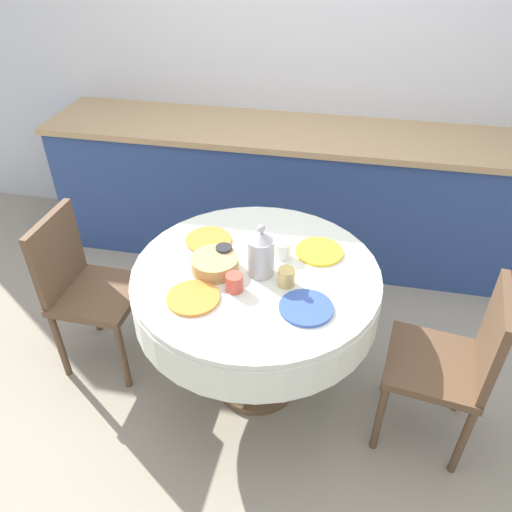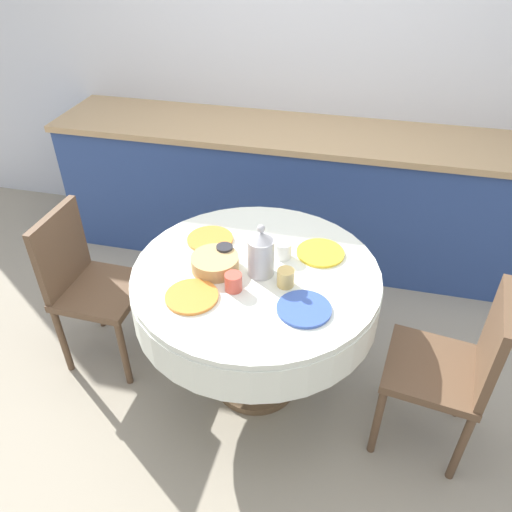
{
  "view_description": "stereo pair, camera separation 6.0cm",
  "coord_description": "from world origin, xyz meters",
  "views": [
    {
      "loc": [
        0.35,
        -1.72,
        2.12
      ],
      "look_at": [
        0.0,
        0.0,
        0.83
      ],
      "focal_mm": 35.0,
      "sensor_mm": 36.0,
      "label": 1
    },
    {
      "loc": [
        0.41,
        -1.71,
        2.12
      ],
      "look_at": [
        0.0,
        0.0,
        0.83
      ],
      "focal_mm": 35.0,
      "sensor_mm": 36.0,
      "label": 2
    }
  ],
  "objects": [
    {
      "name": "wall_back",
      "position": [
        0.0,
        1.6,
        1.3
      ],
      "size": [
        7.0,
        0.05,
        2.6
      ],
      "color": "silver",
      "rests_on": "ground_plane"
    },
    {
      "name": "dining_table",
      "position": [
        0.0,
        0.0,
        0.62
      ],
      "size": [
        1.12,
        1.12,
        0.75
      ],
      "color": "brown",
      "rests_on": "ground_plane"
    },
    {
      "name": "kitchen_counter",
      "position": [
        0.0,
        1.27,
        0.45
      ],
      "size": [
        3.24,
        0.64,
        0.91
      ],
      "color": "#2D4784",
      "rests_on": "ground_plane"
    },
    {
      "name": "plate_far_right",
      "position": [
        0.26,
        0.19,
        0.76
      ],
      "size": [
        0.22,
        0.22,
        0.01
      ],
      "primitive_type": "cylinder",
      "color": "yellow",
      "rests_on": "dining_table"
    },
    {
      "name": "cup_far_left",
      "position": [
        -0.16,
        0.04,
        0.79
      ],
      "size": [
        0.07,
        0.07,
        0.08
      ],
      "primitive_type": "cylinder",
      "color": "#28282D",
      "rests_on": "dining_table"
    },
    {
      "name": "cup_near_right",
      "position": [
        0.15,
        -0.07,
        0.79
      ],
      "size": [
        0.07,
        0.07,
        0.08
      ],
      "primitive_type": "cylinder",
      "color": "#DBB766",
      "rests_on": "dining_table"
    },
    {
      "name": "chair_left",
      "position": [
        0.89,
        -0.13,
        0.5
      ],
      "size": [
        0.45,
        0.45,
        0.88
      ],
      "rotation": [
        0.0,
        0.0,
        1.43
      ],
      "color": "brown",
      "rests_on": "ground_plane"
    },
    {
      "name": "chair_right",
      "position": [
        -0.9,
        0.03,
        0.5
      ],
      "size": [
        0.41,
        0.41,
        0.88
      ],
      "rotation": [
        0.0,
        0.0,
        -1.6
      ],
      "color": "brown",
      "rests_on": "ground_plane"
    },
    {
      "name": "coffee_carafe",
      "position": [
        0.02,
        -0.01,
        0.86
      ],
      "size": [
        0.12,
        0.12,
        0.25
      ],
      "color": "#B2B2B7",
      "rests_on": "dining_table"
    },
    {
      "name": "ground_plane",
      "position": [
        0.0,
        0.0,
        0.0
      ],
      "size": [
        12.0,
        12.0,
        0.0
      ],
      "primitive_type": "plane",
      "color": "#9E937F"
    },
    {
      "name": "plate_near_left",
      "position": [
        -0.22,
        -0.24,
        0.76
      ],
      "size": [
        0.22,
        0.22,
        0.01
      ],
      "primitive_type": "cylinder",
      "color": "orange",
      "rests_on": "dining_table"
    },
    {
      "name": "cup_far_right",
      "position": [
        0.1,
        0.13,
        0.79
      ],
      "size": [
        0.07,
        0.07,
        0.08
      ],
      "primitive_type": "cylinder",
      "color": "white",
      "rests_on": "dining_table"
    },
    {
      "name": "plate_far_left",
      "position": [
        -0.27,
        0.18,
        0.76
      ],
      "size": [
        0.22,
        0.22,
        0.01
      ],
      "primitive_type": "cylinder",
      "color": "orange",
      "rests_on": "dining_table"
    },
    {
      "name": "plate_near_right",
      "position": [
        0.25,
        -0.21,
        0.76
      ],
      "size": [
        0.22,
        0.22,
        0.01
      ],
      "primitive_type": "cylinder",
      "color": "#3856AD",
      "rests_on": "dining_table"
    },
    {
      "name": "bread_basket",
      "position": [
        -0.18,
        -0.03,
        0.79
      ],
      "size": [
        0.21,
        0.21,
        0.07
      ],
      "primitive_type": "cylinder",
      "color": "tan",
      "rests_on": "dining_table"
    },
    {
      "name": "cup_near_left",
      "position": [
        -0.06,
        -0.15,
        0.79
      ],
      "size": [
        0.07,
        0.07,
        0.08
      ],
      "primitive_type": "cylinder",
      "color": "#CC4C3D",
      "rests_on": "dining_table"
    }
  ]
}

